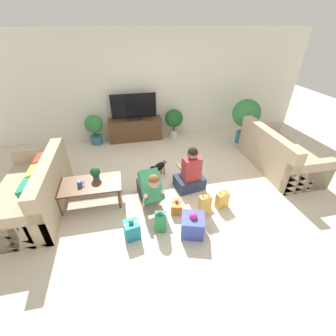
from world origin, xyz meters
TOP-DOWN VIEW (x-y plane):
  - ground_plane at (0.00, 0.00)m, footprint 16.00×16.00m
  - wall_back at (0.00, 2.63)m, footprint 8.40×0.06m
  - sofa_left at (-2.37, 0.03)m, footprint 0.95×1.85m
  - sofa_right at (2.37, 0.35)m, footprint 0.95×1.85m
  - coffee_table at (-1.48, -0.06)m, footprint 1.08×0.56m
  - tv_console at (-0.50, 2.36)m, footprint 1.37×0.39m
  - tv at (-0.50, 2.36)m, footprint 1.14×0.20m
  - potted_plant_back_left at (-1.53, 2.31)m, footprint 0.44×0.44m
  - potted_plant_corner_right at (2.23, 1.63)m, footprint 0.69×0.69m
  - potted_plant_back_right at (0.54, 2.31)m, footprint 0.47×0.47m
  - person_kneeling at (-0.48, -0.28)m, footprint 0.42×0.83m
  - person_sitting at (0.32, 0.00)m, footprint 0.58×0.54m
  - dog at (-0.21, 0.48)m, footprint 0.40×0.34m
  - gift_box_a at (-0.84, -0.95)m, footprint 0.25×0.25m
  - gift_box_b at (0.06, -1.06)m, footprint 0.42×0.42m
  - gift_box_c at (-0.40, -0.88)m, footprint 0.20×0.21m
  - gift_box_d at (-0.07, -0.56)m, footprint 0.23×0.28m
  - gift_bag_a at (0.72, -0.60)m, footprint 0.24×0.18m
  - gift_bag_b at (0.36, -0.73)m, footprint 0.20×0.14m
  - mug at (-1.60, -0.08)m, footprint 0.12×0.08m
  - tabletop_plant at (-1.35, 0.07)m, footprint 0.17×0.17m

SIDE VIEW (x-z plane):
  - ground_plane at x=0.00m, z-range 0.00..0.00m
  - gift_box_d at x=-0.07m, z-range -0.03..0.22m
  - gift_box_a at x=-0.84m, z-range -0.03..0.31m
  - gift_box_c at x=-0.40m, z-range -0.02..0.32m
  - gift_bag_a at x=0.72m, z-range -0.01..0.30m
  - gift_box_b at x=0.06m, z-range -0.04..0.36m
  - gift_bag_b at x=0.36m, z-range -0.01..0.40m
  - dog at x=-0.21m, z-range 0.06..0.40m
  - tv_console at x=-0.50m, z-range 0.00..0.57m
  - sofa_right at x=2.37m, z-range -0.13..0.74m
  - sofa_left at x=-2.37m, z-range -0.13..0.75m
  - person_sitting at x=0.32m, z-range -0.12..0.77m
  - person_kneeling at x=-0.48m, z-range -0.05..0.75m
  - coffee_table at x=-1.48m, z-range 0.17..0.59m
  - potted_plant_back_left at x=-1.53m, z-range 0.08..0.85m
  - mug at x=-1.60m, z-range 0.42..0.51m
  - potted_plant_back_right at x=0.54m, z-range 0.11..0.89m
  - tabletop_plant at x=-1.35m, z-range 0.43..0.66m
  - potted_plant_corner_right at x=2.23m, z-range 0.17..1.30m
  - tv at x=-0.50m, z-range 0.54..1.19m
  - wall_back at x=0.00m, z-range 0.00..2.60m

